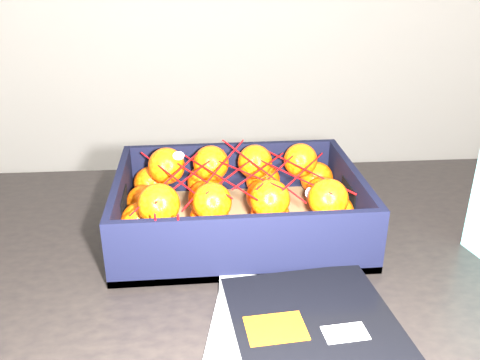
{
  "coord_description": "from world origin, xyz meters",
  "views": [
    {
      "loc": [
        -0.18,
        -0.64,
        1.2
      ],
      "look_at": [
        -0.1,
        0.11,
        0.86
      ],
      "focal_mm": 38.36,
      "sensor_mm": 36.0,
      "label": 1
    }
  ],
  "objects": [
    {
      "name": "magazine_stack",
      "position": [
        -0.05,
        -0.16,
        0.76
      ],
      "size": [
        0.29,
        0.32,
        0.02
      ],
      "color": "#B7B7B3",
      "rests_on": "table"
    },
    {
      "name": "mesh_net",
      "position": [
        -0.11,
        0.13,
        0.86
      ],
      "size": [
        0.34,
        0.27,
        0.1
      ],
      "color": "#C4070A",
      "rests_on": "clementine_heap"
    },
    {
      "name": "produce_crate",
      "position": [
        -0.1,
        0.14,
        0.78
      ],
      "size": [
        0.41,
        0.31,
        0.11
      ],
      "color": "brown",
      "rests_on": "table"
    },
    {
      "name": "clementine_heap",
      "position": [
        -0.11,
        0.15,
        0.81
      ],
      "size": [
        0.39,
        0.29,
        0.12
      ],
      "color": "#FF4E05",
      "rests_on": "produce_crate"
    },
    {
      "name": "table",
      "position": [
        -0.08,
        0.03,
        0.65
      ],
      "size": [
        1.21,
        0.82,
        0.75
      ],
      "color": "black",
      "rests_on": "ground"
    }
  ]
}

